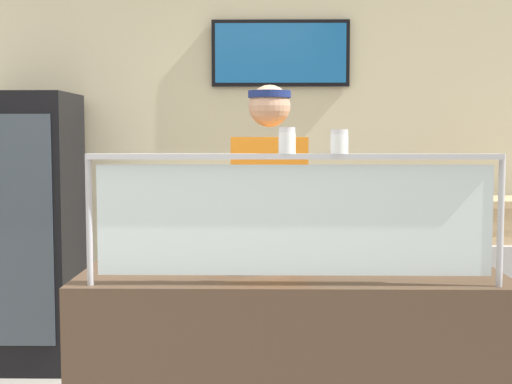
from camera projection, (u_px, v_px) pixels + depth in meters
The scene contains 11 objects.
shop_rear_unit at pixel (281, 156), 5.04m from camera, with size 6.12×0.13×2.70m.
serving_counter at pixel (290, 381), 3.02m from camera, with size 1.72×0.75×0.95m, color #4C3828.
sneeze_guard at pixel (294, 204), 2.64m from camera, with size 1.55×0.06×0.49m.
pizza_tray at pixel (244, 262), 3.06m from camera, with size 0.42×0.42×0.04m.
pizza_server at pixel (246, 258), 3.04m from camera, with size 0.07×0.28×0.01m, color #ADAFB7.
parmesan_shaker at pixel (287, 142), 2.62m from camera, with size 0.06×0.06×0.10m.
pepper_flake_shaker at pixel (339, 143), 2.62m from camera, with size 0.07×0.07×0.09m.
worker_figure at pixel (270, 235), 3.62m from camera, with size 0.41×0.50×1.76m.
drink_fridge at pixel (25, 230), 4.66m from camera, with size 0.65×0.62×1.78m.
prep_shelf at pixel (507, 304), 4.61m from camera, with size 0.70×0.55×0.84m, color #B7BABF.
pizza_box_stack at pixel (510, 219), 4.57m from camera, with size 0.46×0.44×0.27m.
Camera 1 is at (0.76, -2.57, 1.51)m, focal length 50.20 mm.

